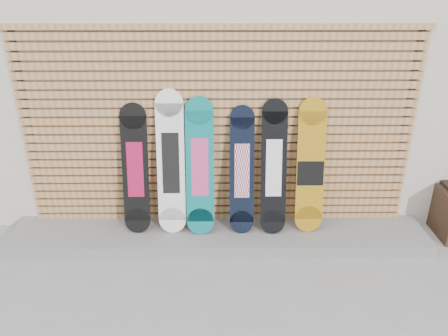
{
  "coord_description": "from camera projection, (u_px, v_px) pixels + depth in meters",
  "views": [
    {
      "loc": [
        -0.11,
        -3.46,
        2.75
      ],
      "look_at": [
        -0.08,
        0.75,
        0.85
      ],
      "focal_mm": 35.0,
      "sensor_mm": 36.0,
      "label": 1
    }
  ],
  "objects": [
    {
      "name": "snowboard_3",
      "position": [
        242.0,
        171.0,
        4.67
      ],
      "size": [
        0.26,
        0.33,
        1.37
      ],
      "color": "black",
      "rests_on": "concrete_step"
    },
    {
      "name": "slat_wall",
      "position": [
        218.0,
        129.0,
        4.68
      ],
      "size": [
        4.26,
        0.08,
        2.29
      ],
      "color": "#B07B49",
      "rests_on": "ground"
    },
    {
      "name": "snowboard_2",
      "position": [
        200.0,
        167.0,
        4.64
      ],
      "size": [
        0.3,
        0.35,
        1.47
      ],
      "color": "#0C7377",
      "rests_on": "concrete_step"
    },
    {
      "name": "concrete_step",
      "position": [
        218.0,
        235.0,
        4.88
      ],
      "size": [
        4.6,
        0.7,
        0.12
      ],
      "primitive_type": "cube",
      "color": "gray",
      "rests_on": "ground"
    },
    {
      "name": "snowboard_5",
      "position": [
        310.0,
        167.0,
        4.67
      ],
      "size": [
        0.3,
        0.31,
        1.46
      ],
      "color": "#B17C12",
      "rests_on": "concrete_step"
    },
    {
      "name": "snowboard_4",
      "position": [
        274.0,
        168.0,
        4.65
      ],
      "size": [
        0.27,
        0.35,
        1.44
      ],
      "color": "black",
      "rests_on": "concrete_step"
    },
    {
      "name": "building",
      "position": [
        261.0,
        39.0,
        6.74
      ],
      "size": [
        12.0,
        5.0,
        3.6
      ],
      "primitive_type": "cube",
      "color": "beige",
      "rests_on": "ground"
    },
    {
      "name": "snowboard_1",
      "position": [
        171.0,
        163.0,
        4.64
      ],
      "size": [
        0.3,
        0.32,
        1.55
      ],
      "color": "white",
      "rests_on": "concrete_step"
    },
    {
      "name": "snowboard_0",
      "position": [
        135.0,
        170.0,
        4.66
      ],
      "size": [
        0.28,
        0.32,
        1.4
      ],
      "color": "black",
      "rests_on": "concrete_step"
    },
    {
      "name": "ground",
      "position": [
        233.0,
        278.0,
        4.29
      ],
      "size": [
        80.0,
        80.0,
        0.0
      ],
      "primitive_type": "plane",
      "color": "gray",
      "rests_on": "ground"
    }
  ]
}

